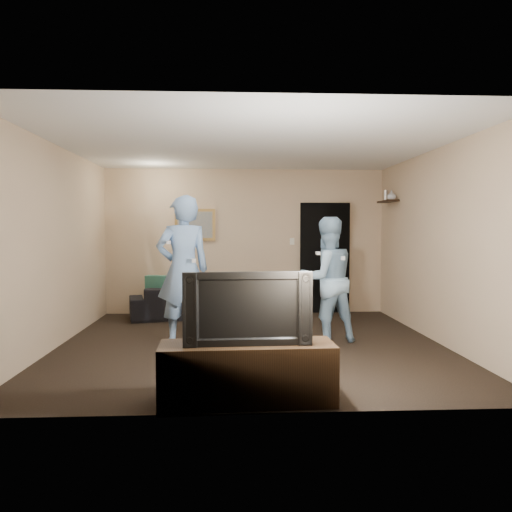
{
  "coord_description": "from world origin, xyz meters",
  "views": [
    {
      "loc": [
        -0.27,
        -6.52,
        1.51
      ],
      "look_at": [
        0.08,
        0.3,
        1.15
      ],
      "focal_mm": 35.0,
      "sensor_mm": 36.0,
      "label": 1
    }
  ],
  "objects": [
    {
      "name": "wall_right",
      "position": [
        2.5,
        0.0,
        1.3
      ],
      "size": [
        0.04,
        5.0,
        2.6
      ],
      "primitive_type": "cube",
      "color": "tan",
      "rests_on": "ground"
    },
    {
      "name": "television",
      "position": [
        -0.13,
        -2.23,
        0.84
      ],
      "size": [
        1.1,
        0.18,
        0.63
      ],
      "primitive_type": "imported",
      "rotation": [
        0.0,
        0.0,
        0.03
      ],
      "color": "black",
      "rests_on": "tv_console"
    },
    {
      "name": "wall_shelf",
      "position": [
        2.39,
        1.8,
        1.99
      ],
      "size": [
        0.2,
        0.6,
        0.03
      ],
      "primitive_type": "cube",
      "color": "black",
      "rests_on": "wall_right"
    },
    {
      "name": "tv_console",
      "position": [
        -0.13,
        -2.23,
        0.25
      ],
      "size": [
        1.54,
        0.54,
        0.54
      ],
      "primitive_type": "cube",
      "rotation": [
        0.0,
        0.0,
        0.03
      ],
      "color": "black",
      "rests_on": "ground"
    },
    {
      "name": "wall_front",
      "position": [
        0.0,
        -2.5,
        1.3
      ],
      "size": [
        5.0,
        0.04,
        2.6
      ],
      "primitive_type": "cube",
      "color": "tan",
      "rests_on": "ground"
    },
    {
      "name": "wii_player_left",
      "position": [
        -0.9,
        0.11,
        0.98
      ],
      "size": [
        0.83,
        0.68,
        1.96
      ],
      "color": "#7CA3D7",
      "rests_on": "ground"
    },
    {
      "name": "doorway",
      "position": [
        1.45,
        2.47,
        1.0
      ],
      "size": [
        0.9,
        0.06,
        2.0
      ],
      "primitive_type": "cube",
      "color": "black",
      "rests_on": "ground"
    },
    {
      "name": "wall_back",
      "position": [
        0.0,
        2.5,
        1.3
      ],
      "size": [
        5.0,
        0.04,
        2.6
      ],
      "primitive_type": "cube",
      "color": "tan",
      "rests_on": "ground"
    },
    {
      "name": "wall_left",
      "position": [
        -2.5,
        0.0,
        1.3
      ],
      "size": [
        0.04,
        5.0,
        2.6
      ],
      "primitive_type": "cube",
      "color": "tan",
      "rests_on": "ground"
    },
    {
      "name": "painting_frame",
      "position": [
        -0.9,
        2.48,
        1.6
      ],
      "size": [
        0.72,
        0.05,
        0.57
      ],
      "primitive_type": "cube",
      "color": "olive",
      "rests_on": "wall_back"
    },
    {
      "name": "ceiling",
      "position": [
        0.0,
        0.0,
        2.6
      ],
      "size": [
        5.0,
        5.0,
        0.04
      ],
      "primitive_type": "cube",
      "color": "silver",
      "rests_on": "wall_back"
    },
    {
      "name": "wii_player_right",
      "position": [
        1.03,
        0.1,
        0.84
      ],
      "size": [
        0.96,
        0.83,
        1.68
      ],
      "color": "#8DB2CD",
      "rests_on": "ground"
    },
    {
      "name": "light_switch",
      "position": [
        0.85,
        2.48,
        1.3
      ],
      "size": [
        0.08,
        0.02,
        0.12
      ],
      "primitive_type": "cube",
      "color": "silver",
      "rests_on": "wall_back"
    },
    {
      "name": "painting_canvas",
      "position": [
        -0.9,
        2.45,
        1.6
      ],
      "size": [
        0.62,
        0.01,
        0.47
      ],
      "primitive_type": "cube",
      "color": "slate",
      "rests_on": "painting_frame"
    },
    {
      "name": "shelf_figurine",
      "position": [
        2.39,
        1.92,
        2.09
      ],
      "size": [
        0.06,
        0.06,
        0.18
      ],
      "primitive_type": "cylinder",
      "color": "silver",
      "rests_on": "wall_shelf"
    },
    {
      "name": "shelf_vase",
      "position": [
        2.39,
        1.61,
        2.08
      ],
      "size": [
        0.17,
        0.17,
        0.15
      ],
      "primitive_type": "imported",
      "rotation": [
        0.0,
        0.0,
        0.19
      ],
      "color": "silver",
      "rests_on": "wall_shelf"
    },
    {
      "name": "ground",
      "position": [
        0.0,
        0.0,
        0.0
      ],
      "size": [
        5.0,
        5.0,
        0.0
      ],
      "primitive_type": "plane",
      "color": "black",
      "rests_on": "ground"
    },
    {
      "name": "sofa",
      "position": [
        -1.04,
        2.05,
        0.27
      ],
      "size": [
        1.99,
        1.12,
        0.55
      ],
      "primitive_type": "imported",
      "rotation": [
        0.0,
        0.0,
        3.36
      ],
      "color": "black",
      "rests_on": "ground"
    },
    {
      "name": "throw_pillow",
      "position": [
        -1.48,
        2.05,
        0.48
      ],
      "size": [
        0.52,
        0.28,
        0.49
      ],
      "primitive_type": "cube",
      "rotation": [
        0.0,
        0.0,
        -0.27
      ],
      "color": "#1B5346",
      "rests_on": "sofa"
    }
  ]
}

